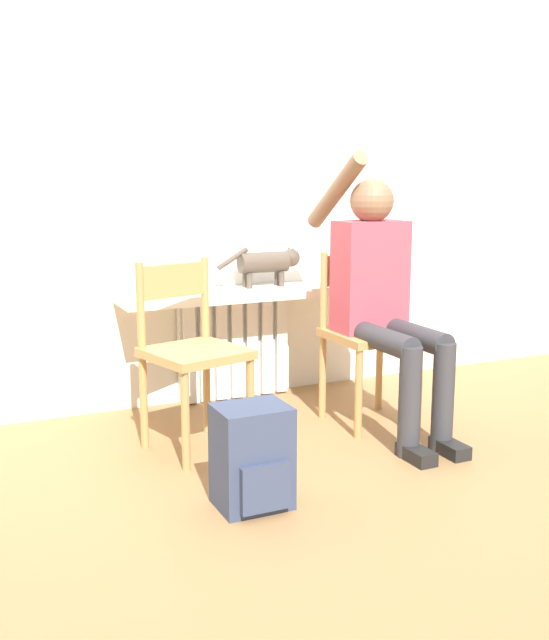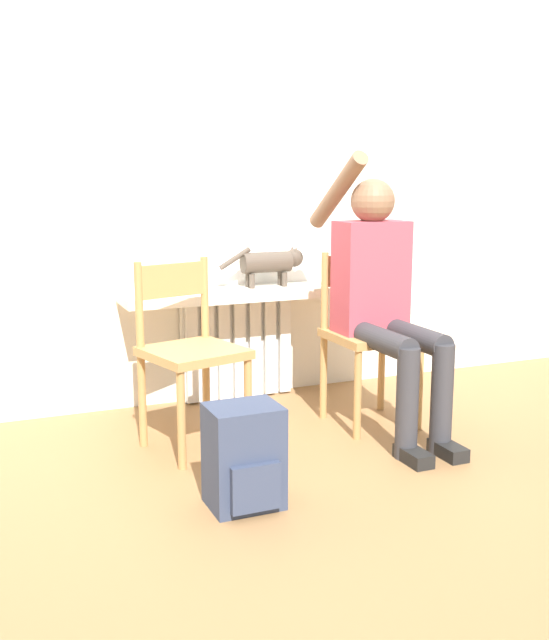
{
  "view_description": "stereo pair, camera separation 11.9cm",
  "coord_description": "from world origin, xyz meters",
  "px_view_note": "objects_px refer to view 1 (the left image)",
  "views": [
    {
      "loc": [
        -1.49,
        -2.61,
        1.23
      ],
      "look_at": [
        0.0,
        0.62,
        0.54
      ],
      "focal_mm": 42.0,
      "sensor_mm": 36.0,
      "label": 1
    },
    {
      "loc": [
        -1.38,
        -2.65,
        1.23
      ],
      "look_at": [
        0.0,
        0.62,
        0.54
      ],
      "focal_mm": 42.0,
      "sensor_mm": 36.0,
      "label": 2
    }
  ],
  "objects_px": {
    "person": "(382,292)",
    "cat": "(269,262)",
    "backpack": "(252,458)",
    "chair_left": "(191,350)",
    "chair_right": "(367,332)"
  },
  "relations": [
    {
      "from": "chair_right",
      "to": "cat",
      "type": "bearing_deg",
      "value": 116.22
    },
    {
      "from": "cat",
      "to": "chair_left",
      "type": "bearing_deg",
      "value": -138.74
    },
    {
      "from": "chair_left",
      "to": "person",
      "type": "xyz_separation_m",
      "value": [
        0.92,
        -0.13,
        0.22
      ]
    },
    {
      "from": "chair_left",
      "to": "chair_right",
      "type": "distance_m",
      "value": 0.92
    },
    {
      "from": "backpack",
      "to": "chair_right",
      "type": "bearing_deg",
      "value": 36.9
    },
    {
      "from": "chair_left",
      "to": "cat",
      "type": "relative_size",
      "value": 1.76
    },
    {
      "from": "person",
      "to": "backpack",
      "type": "relative_size",
      "value": 3.43
    },
    {
      "from": "chair_right",
      "to": "backpack",
      "type": "relative_size",
      "value": 2.18
    },
    {
      "from": "person",
      "to": "cat",
      "type": "relative_size",
      "value": 2.77
    },
    {
      "from": "chair_left",
      "to": "backpack",
      "type": "distance_m",
      "value": 0.74
    },
    {
      "from": "person",
      "to": "cat",
      "type": "height_order",
      "value": "person"
    },
    {
      "from": "chair_right",
      "to": "backpack",
      "type": "bearing_deg",
      "value": -144.05
    },
    {
      "from": "cat",
      "to": "backpack",
      "type": "distance_m",
      "value": 1.51
    },
    {
      "from": "chair_left",
      "to": "cat",
      "type": "distance_m",
      "value": 0.9
    },
    {
      "from": "chair_left",
      "to": "chair_right",
      "type": "xyz_separation_m",
      "value": [
        0.92,
        0.0,
        0.0
      ]
    }
  ]
}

